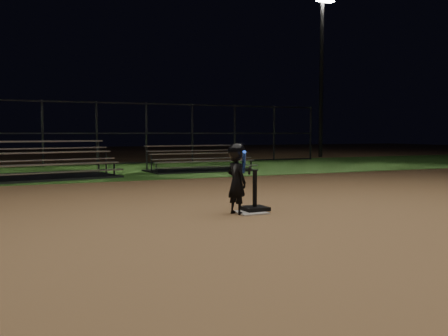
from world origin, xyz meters
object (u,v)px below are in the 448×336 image
child_batter (237,176)px  bleacher_right (200,166)px  batting_tee (255,203)px  home_plate (250,212)px  bleacher_left (36,171)px  light_pole_right (322,62)px

child_batter → bleacher_right: 8.86m
batting_tee → bleacher_right: bleacher_right is taller
home_plate → child_batter: size_ratio=0.41×
home_plate → child_batter: 0.62m
child_batter → bleacher_right: bearing=-36.5°
home_plate → child_batter: bearing=176.0°
child_batter → bleacher_left: bearing=-0.5°
child_batter → batting_tee: bearing=-94.9°
child_batter → bleacher_right: (2.76, 8.41, -0.41)m
home_plate → bleacher_left: (-2.65, 7.56, 0.20)m
home_plate → light_pole_right: size_ratio=0.05×
bleacher_left → light_pole_right: light_pole_right is taller
home_plate → bleacher_right: 8.79m
batting_tee → home_plate: bearing=-141.9°
bleacher_left → light_pole_right: 17.07m
bleacher_right → light_pole_right: size_ratio=0.42×
home_plate → child_batter: (-0.23, 0.02, 0.58)m
child_batter → bleacher_right: child_batter is taller
bleacher_left → light_pole_right: (14.65, 7.38, 4.73)m
light_pole_right → bleacher_right: bearing=-145.5°
bleacher_left → bleacher_right: bearing=-1.7°
batting_tee → light_pole_right: (11.87, 14.84, 4.81)m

